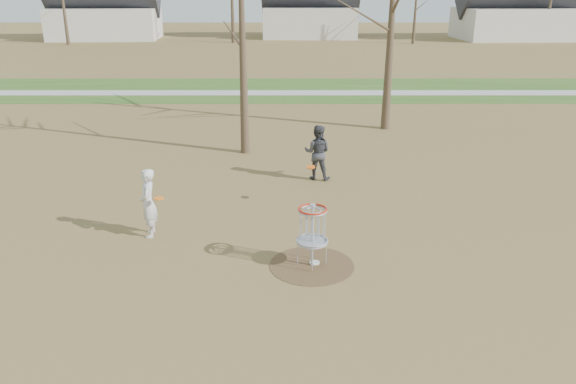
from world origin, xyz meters
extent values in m
plane|color=brown|center=(0.00, 0.00, 0.00)|extent=(160.00, 160.00, 0.00)
cube|color=#2D5119|center=(0.00, 21.00, 0.01)|extent=(160.00, 8.00, 0.01)
cube|color=#9E9E99|center=(0.00, 20.00, 0.01)|extent=(160.00, 1.50, 0.01)
cylinder|color=#47331E|center=(0.00, 0.00, 0.01)|extent=(1.80, 1.80, 0.01)
imported|color=silver|center=(-3.74, 1.52, 0.82)|extent=(0.47, 0.65, 1.64)
imported|color=#37373C|center=(0.39, 5.63, 0.84)|extent=(0.93, 0.79, 1.67)
cylinder|color=white|center=(0.06, 0.09, 0.02)|extent=(0.22, 0.22, 0.02)
cylinder|color=#FC5B0D|center=(0.10, 3.34, 1.11)|extent=(0.22, 0.22, 0.06)
cylinder|color=orange|center=(-3.42, 1.26, 1.04)|extent=(0.22, 0.22, 0.02)
cylinder|color=#9EA3AD|center=(0.00, 0.00, 0.68)|extent=(0.05, 0.05, 1.35)
cylinder|color=#9EA3AD|center=(0.00, 0.00, 0.55)|extent=(0.64, 0.64, 0.04)
torus|color=#9EA3AD|center=(0.00, 0.00, 1.25)|extent=(0.60, 0.60, 0.04)
torus|color=#B41F0C|center=(0.00, 0.00, 1.28)|extent=(0.60, 0.60, 0.04)
cone|color=#382B1E|center=(-2.00, 8.50, 3.75)|extent=(0.32, 0.32, 7.50)
cone|color=#382B1E|center=(3.50, 12.00, 4.25)|extent=(0.36, 0.36, 8.50)
cone|color=#382B1E|center=(-22.00, 46.00, 4.00)|extent=(0.36, 0.36, 8.00)
cone|color=#382B1E|center=(12.00, 47.00, 3.50)|extent=(0.32, 0.32, 7.00)
cube|color=silver|center=(-20.00, 52.00, 1.60)|extent=(11.46, 7.75, 3.20)
cube|color=silver|center=(2.00, 54.00, 1.60)|extent=(10.24, 7.34, 3.20)
cube|color=silver|center=(24.00, 52.00, 1.60)|extent=(12.40, 8.62, 3.20)
camera|label=1|loc=(-0.51, -10.56, 5.58)|focal=35.00mm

